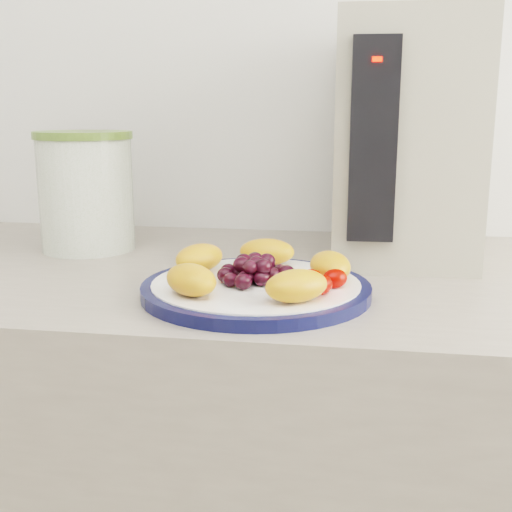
# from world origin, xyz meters

# --- Properties ---
(wall_back) EXTENTS (3.50, 0.02, 2.60)m
(wall_back) POSITION_xyz_m (0.00, 1.51, 1.30)
(wall_back) COLOR silver
(wall_back) RESTS_ON floor
(plate_rim) EXTENTS (0.28, 0.28, 0.01)m
(plate_rim) POSITION_xyz_m (0.04, 1.06, 0.91)
(plate_rim) COLOR #0D123C
(plate_rim) RESTS_ON counter
(plate_face) EXTENTS (0.26, 0.26, 0.02)m
(plate_face) POSITION_xyz_m (0.04, 1.06, 0.91)
(plate_face) COLOR white
(plate_face) RESTS_ON counter
(canister) EXTENTS (0.19, 0.19, 0.18)m
(canister) POSITION_xyz_m (-0.28, 1.28, 0.99)
(canister) COLOR #42611E
(canister) RESTS_ON counter
(canister_lid) EXTENTS (0.19, 0.19, 0.01)m
(canister_lid) POSITION_xyz_m (-0.28, 1.28, 1.09)
(canister_lid) COLOR #577130
(canister_lid) RESTS_ON canister
(appliance_body) EXTENTS (0.22, 0.29, 0.36)m
(appliance_body) POSITION_xyz_m (0.22, 1.33, 1.08)
(appliance_body) COLOR #A29C89
(appliance_body) RESTS_ON counter
(appliance_panel) EXTENTS (0.06, 0.02, 0.27)m
(appliance_panel) POSITION_xyz_m (0.17, 1.18, 1.08)
(appliance_panel) COLOR black
(appliance_panel) RESTS_ON appliance_body
(appliance_led) EXTENTS (0.01, 0.01, 0.01)m
(appliance_led) POSITION_xyz_m (0.18, 1.17, 1.19)
(appliance_led) COLOR #FF0C05
(appliance_led) RESTS_ON appliance_panel
(fruit_plate) EXTENTS (0.24, 0.23, 0.04)m
(fruit_plate) POSITION_xyz_m (0.04, 1.07, 0.93)
(fruit_plate) COLOR orange
(fruit_plate) RESTS_ON plate_face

